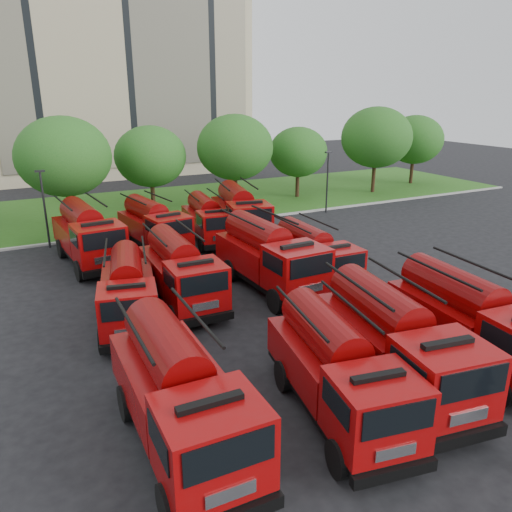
{
  "coord_description": "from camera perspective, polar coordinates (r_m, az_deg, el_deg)",
  "views": [
    {
      "loc": [
        -12.23,
        -16.95,
        9.89
      ],
      "look_at": [
        -1.15,
        4.63,
        1.8
      ],
      "focal_mm": 35.0,
      "sensor_mm": 36.0,
      "label": 1
    }
  ],
  "objects": [
    {
      "name": "ground",
      "position": [
        23.13,
        7.86,
        -7.06
      ],
      "size": [
        140.0,
        140.0,
        0.0
      ],
      "primitive_type": "plane",
      "color": "black",
      "rests_on": "ground"
    },
    {
      "name": "lawn",
      "position": [
        45.73,
        -11.07,
        5.69
      ],
      "size": [
        70.0,
        16.0,
        0.12
      ],
      "primitive_type": "cube",
      "color": "#274F15",
      "rests_on": "ground"
    },
    {
      "name": "curb",
      "position": [
        38.22,
        -7.59,
        3.39
      ],
      "size": [
        70.0,
        0.3,
        0.14
      ],
      "primitive_type": "cube",
      "color": "gray",
      "rests_on": "ground"
    },
    {
      "name": "apartment_building",
      "position": [
        66.48,
        -15.77,
        20.05
      ],
      "size": [
        30.0,
        14.18,
        25.0
      ],
      "color": "#C7B894",
      "rests_on": "ground"
    },
    {
      "name": "tree_2",
      "position": [
        38.95,
        -21.12,
        10.55
      ],
      "size": [
        6.72,
        6.72,
        8.22
      ],
      "color": "#382314",
      "rests_on": "ground"
    },
    {
      "name": "tree_3",
      "position": [
        42.78,
        -11.98,
        11.06
      ],
      "size": [
        5.88,
        5.88,
        7.19
      ],
      "color": "#382314",
      "rests_on": "ground"
    },
    {
      "name": "tree_4",
      "position": [
        43.71,
        -2.42,
        12.3
      ],
      "size": [
        6.55,
        6.55,
        8.01
      ],
      "color": "#382314",
      "rests_on": "ground"
    },
    {
      "name": "tree_5",
      "position": [
        48.0,
        4.85,
        11.75
      ],
      "size": [
        5.46,
        5.46,
        6.68
      ],
      "color": "#382314",
      "rests_on": "ground"
    },
    {
      "name": "tree_6",
      "position": [
        51.39,
        13.6,
        13.03
      ],
      "size": [
        6.89,
        6.89,
        8.42
      ],
      "color": "#382314",
      "rests_on": "ground"
    },
    {
      "name": "tree_7",
      "position": [
        57.63,
        17.68,
        12.56
      ],
      "size": [
        6.05,
        6.05,
        7.39
      ],
      "color": "#382314",
      "rests_on": "ground"
    },
    {
      "name": "lamp_post_0",
      "position": [
        34.93,
        -23.04,
        5.42
      ],
      "size": [
        0.6,
        0.25,
        5.11
      ],
      "color": "black",
      "rests_on": "ground"
    },
    {
      "name": "lamp_post_1",
      "position": [
        42.46,
        8.16,
        8.78
      ],
      "size": [
        0.6,
        0.25,
        5.11
      ],
      "color": "black",
      "rests_on": "ground"
    },
    {
      "name": "fire_truck_0",
      "position": [
        14.86,
        -8.71,
        -15.23
      ],
      "size": [
        2.86,
        7.5,
        3.39
      ],
      "rotation": [
        0.0,
        0.0,
        -0.02
      ],
      "color": "black",
      "rests_on": "ground"
    },
    {
      "name": "fire_truck_1",
      "position": [
        16.17,
        9.25,
        -12.71
      ],
      "size": [
        3.56,
        7.26,
        3.17
      ],
      "rotation": [
        0.0,
        0.0,
        -0.18
      ],
      "color": "black",
      "rests_on": "ground"
    },
    {
      "name": "fire_truck_2",
      "position": [
        17.89,
        15.54,
        -9.44
      ],
      "size": [
        3.72,
        7.86,
        3.44
      ],
      "rotation": [
        0.0,
        0.0,
        -0.15
      ],
      "color": "black",
      "rests_on": "ground"
    },
    {
      "name": "fire_truck_3",
      "position": [
        20.52,
        23.39,
        -6.73
      ],
      "size": [
        3.24,
        7.59,
        3.36
      ],
      "rotation": [
        0.0,
        0.0,
        -0.09
      ],
      "color": "black",
      "rests_on": "ground"
    },
    {
      "name": "fire_truck_4",
      "position": [
        22.58,
        -14.43,
        -3.93
      ],
      "size": [
        3.69,
        6.97,
        3.02
      ],
      "rotation": [
        0.0,
        0.0,
        -0.22
      ],
      "color": "black",
      "rests_on": "ground"
    },
    {
      "name": "fire_truck_5",
      "position": [
        24.21,
        -8.64,
        -1.73
      ],
      "size": [
        2.77,
        7.17,
        3.23
      ],
      "rotation": [
        0.0,
        0.0,
        -0.03
      ],
      "color": "black",
      "rests_on": "ground"
    },
    {
      "name": "fire_truck_6",
      "position": [
        25.66,
        1.48,
        -0.01
      ],
      "size": [
        3.05,
        7.82,
        3.52
      ],
      "rotation": [
        0.0,
        0.0,
        0.03
      ],
      "color": "black",
      "rests_on": "ground"
    },
    {
      "name": "fire_truck_7",
      "position": [
        26.94,
        6.58,
        0.14
      ],
      "size": [
        2.56,
        6.57,
        2.96
      ],
      "rotation": [
        0.0,
        0.0,
        -0.03
      ],
      "color": "black",
      "rests_on": "ground"
    },
    {
      "name": "fire_truck_8",
      "position": [
        31.14,
        -18.67,
        2.31
      ],
      "size": [
        3.3,
        7.85,
        3.49
      ],
      "rotation": [
        0.0,
        0.0,
        0.08
      ],
      "color": "black",
      "rests_on": "ground"
    },
    {
      "name": "fire_truck_9",
      "position": [
        33.0,
        -11.62,
        3.48
      ],
      "size": [
        3.32,
        7.17,
        3.14
      ],
      "rotation": [
        0.0,
        0.0,
        0.14
      ],
      "color": "black",
      "rests_on": "ground"
    },
    {
      "name": "fire_truck_10",
      "position": [
        34.16,
        -5.54,
        4.15
      ],
      "size": [
        3.02,
        6.79,
        2.99
      ],
      "rotation": [
        0.0,
        0.0,
        -0.12
      ],
      "color": "black",
      "rests_on": "ground"
    },
    {
      "name": "fire_truck_11",
      "position": [
        34.84,
        -1.87,
        4.95
      ],
      "size": [
        4.12,
        8.08,
        3.51
      ],
      "rotation": [
        0.0,
        0.0,
        -0.2
      ],
      "color": "black",
      "rests_on": "ground"
    },
    {
      "name": "firefighter_1",
      "position": [
        16.49,
        19.65,
        -19.66
      ],
      "size": [
        0.95,
        0.69,
        1.74
      ],
      "primitive_type": "imported",
      "rotation": [
        0.0,
        0.0,
        -0.29
      ],
      "color": "#B0240D",
      "rests_on": "ground"
    },
    {
      "name": "firefighter_3",
      "position": [
        20.67,
        24.66,
        -12.01
      ],
      "size": [
        1.38,
        1.06,
        1.91
      ],
      "primitive_type": "imported",
      "rotation": [
        0.0,
        0.0,
        3.54
      ],
      "color": "black",
      "rests_on": "ground"
    },
    {
      "name": "firefighter_4",
      "position": [
        19.35,
        3.21,
        -12.34
      ],
      "size": [
        0.95,
        0.95,
        1.65
      ],
      "primitive_type": "imported",
      "rotation": [
        0.0,
        0.0,
        2.36
      ],
      "color": "black",
      "rests_on": "ground"
    },
    {
      "name": "firefighter_5",
      "position": [
        27.74,
        6.08,
        -2.56
      ],
      "size": [
        1.87,
        1.02,
        1.92
      ],
      "primitive_type": "imported",
      "rotation": [
        0.0,
        0.0,
        3.29
      ],
      "color": "#B0240D",
      "rests_on": "ground"
    }
  ]
}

